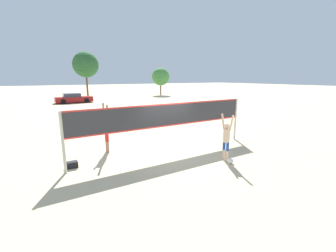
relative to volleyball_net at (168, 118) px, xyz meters
The scene contains 9 objects.
ground_plane 1.66m from the volleyball_net, ahead, with size 200.00×200.00×0.00m, color beige.
volleyball_net is the anchor object (origin of this frame).
player_spiker 2.73m from the volleyball_net, 54.43° to the right, with size 0.28×0.68×1.99m.
player_blocker 2.90m from the volleyball_net, 147.58° to the left, with size 0.28×0.73×2.30m.
volleyball 3.32m from the volleyball_net, 60.46° to the right, with size 0.24×0.24×0.24m.
gear_bag 4.47m from the volleyball_net, behind, with size 0.43×0.27×0.25m.
parked_car_mid 24.54m from the volleyball_net, 90.60° to the left, with size 4.77×1.94×1.28m.
tree_left_cluster 34.39m from the volleyball_net, 83.86° to the left, with size 4.46×4.46×7.84m.
tree_right_cluster 34.79m from the volleyball_net, 61.00° to the left, with size 3.41×3.41×5.24m.
Camera 1 is at (-5.26, -8.62, 3.48)m, focal length 24.00 mm.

